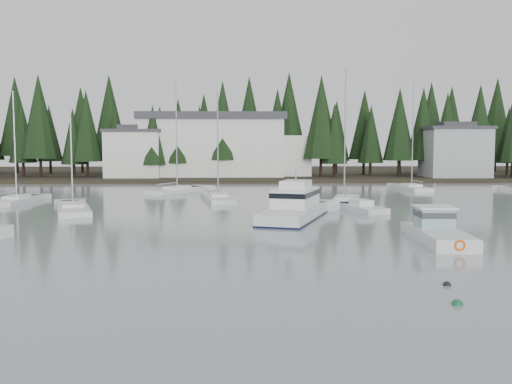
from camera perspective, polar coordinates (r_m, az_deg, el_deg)
ground at (r=18.34m, az=-0.11°, el=-14.74°), size 260.00×260.00×0.00m
far_shore_land at (r=114.43m, az=-1.49°, el=1.80°), size 240.00×54.00×1.00m
conifer_treeline at (r=103.45m, az=-1.46°, el=1.47°), size 200.00×22.00×20.00m
house_west at (r=97.85m, az=-12.07°, el=3.90°), size 9.54×7.42×8.75m
house_east_a at (r=102.02m, az=19.27°, el=3.91°), size 10.60×8.48×9.25m
harbor_inn at (r=99.63m, az=-3.17°, el=4.66°), size 29.50×11.50×10.90m
cabin_cruiser_center at (r=46.60m, az=3.88°, el=-1.82°), size 6.96×11.75×4.82m
lobster_boat_teal at (r=37.52m, az=17.81°, el=-4.04°), size 3.02×7.53×4.10m
sailboat_0 at (r=64.25m, az=-22.80°, el=-0.94°), size 3.33×8.43×12.05m
sailboat_1 at (r=58.88m, az=8.80°, el=-1.09°), size 4.69×9.49×14.22m
sailboat_2 at (r=54.67m, az=-17.84°, el=-1.76°), size 5.98×11.19×12.05m
sailboat_5 at (r=72.44m, az=-7.89°, el=0.03°), size 7.40×10.01×14.85m
sailboat_7 at (r=62.23m, az=-3.81°, el=-0.75°), size 4.26×11.24×12.25m
sailboat_8 at (r=78.85m, az=15.29°, el=0.30°), size 3.31×9.00×15.01m
runabout_1 at (r=52.98m, az=10.48°, el=-1.73°), size 3.97×6.69×1.42m
mooring_buoy_green at (r=23.51m, az=19.48°, el=-10.58°), size 0.43×0.43×0.43m
mooring_buoy_dark at (r=26.44m, az=18.55°, el=-8.84°), size 0.36×0.36×0.36m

